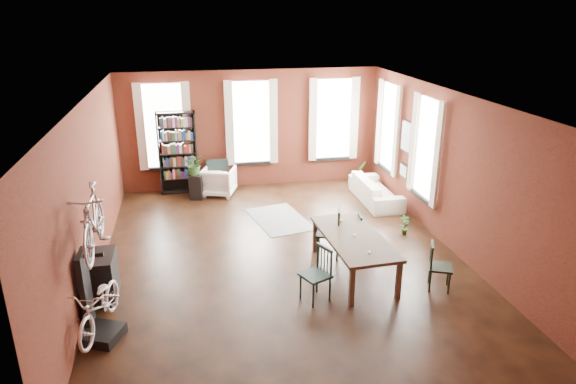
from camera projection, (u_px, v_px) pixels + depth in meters
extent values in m
plane|color=black|center=(282.00, 256.00, 10.37)|extent=(9.00, 9.00, 0.00)
cube|color=silver|center=(281.00, 98.00, 9.28)|extent=(7.00, 9.00, 0.04)
cube|color=#491A12|center=(251.00, 129.00, 13.97)|extent=(7.00, 0.04, 3.20)
cube|color=#491A12|center=(356.00, 310.00, 5.67)|extent=(7.00, 0.04, 3.20)
cube|color=#491A12|center=(90.00, 194.00, 9.18)|extent=(0.04, 9.00, 3.20)
cube|color=#491A12|center=(450.00, 171.00, 10.46)|extent=(0.04, 9.00, 3.20)
cube|color=white|center=(164.00, 126.00, 13.45)|extent=(1.00, 0.04, 2.20)
cube|color=beige|center=(164.00, 127.00, 13.39)|extent=(1.40, 0.06, 2.30)
cube|color=white|center=(251.00, 122.00, 13.87)|extent=(1.00, 0.04, 2.20)
cube|color=beige|center=(252.00, 123.00, 13.81)|extent=(1.40, 0.06, 2.30)
cube|color=white|center=(333.00, 119.00, 14.30)|extent=(1.00, 0.04, 2.20)
cube|color=beige|center=(334.00, 119.00, 14.23)|extent=(1.40, 0.06, 2.30)
cube|color=white|center=(428.00, 149.00, 11.31)|extent=(0.04, 1.00, 2.20)
cube|color=beige|center=(425.00, 149.00, 11.30)|extent=(0.06, 1.40, 2.30)
cube|color=white|center=(390.00, 127.00, 13.34)|extent=(0.04, 1.00, 2.20)
cube|color=beige|center=(387.00, 127.00, 13.33)|extent=(0.06, 1.40, 2.30)
cube|color=black|center=(407.00, 137.00, 12.32)|extent=(0.04, 0.55, 0.75)
cube|color=black|center=(404.00, 171.00, 12.61)|extent=(0.04, 0.45, 0.35)
cube|color=#4E3F2F|center=(353.00, 255.00, 9.60)|extent=(1.14, 2.29, 0.76)
cube|color=#173431|center=(315.00, 275.00, 8.68)|extent=(0.58, 0.58, 0.96)
cube|color=black|center=(328.00, 233.00, 10.22)|extent=(0.60, 0.60, 1.03)
cube|color=black|center=(440.00, 267.00, 9.04)|extent=(0.53, 0.53, 0.86)
cube|color=#193837|center=(367.00, 233.00, 10.44)|extent=(0.42, 0.42, 0.82)
cube|color=black|center=(178.00, 153.00, 13.59)|extent=(1.00, 0.32, 2.20)
imported|color=white|center=(219.00, 180.00, 13.64)|extent=(1.00, 0.97, 0.83)
imported|color=beige|center=(376.00, 186.00, 13.17)|extent=(0.61, 2.08, 0.81)
cube|color=black|center=(279.00, 219.00, 12.16)|extent=(1.48, 2.00, 0.01)
cube|color=black|center=(102.00, 334.00, 7.78)|extent=(0.71, 0.71, 0.16)
cube|color=black|center=(86.00, 291.00, 7.86)|extent=(0.16, 0.60, 1.30)
cube|color=black|center=(104.00, 276.00, 8.80)|extent=(0.40, 0.80, 0.80)
cube|color=black|center=(197.00, 187.00, 13.38)|extent=(0.40, 0.40, 0.65)
imported|color=#316227|center=(360.00, 178.00, 14.61)|extent=(0.57, 0.75, 0.30)
imported|color=#244F1F|center=(404.00, 231.00, 11.35)|extent=(0.37, 0.51, 0.16)
imported|color=beige|center=(97.00, 285.00, 7.52)|extent=(0.69, 0.90, 1.52)
imported|color=#A5A8AD|center=(90.00, 200.00, 7.40)|extent=(0.47, 1.00, 1.66)
imported|color=#2D5D25|center=(195.00, 167.00, 13.21)|extent=(0.56, 0.61, 0.44)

